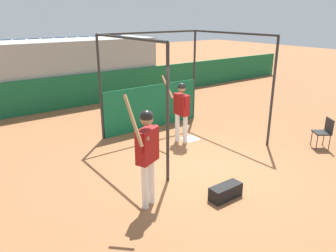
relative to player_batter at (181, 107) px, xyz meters
name	(u,v)px	position (x,y,z in m)	size (l,w,h in m)	color
ground_plane	(205,168)	(-0.59, -1.69, -1.04)	(60.00, 60.00, 0.00)	#935B38
outfield_wall	(84,90)	(-0.59, 5.42, -0.41)	(24.00, 0.12, 1.26)	#196038
bleacher_section	(71,70)	(-0.59, 6.68, 0.23)	(7.05, 2.40, 2.54)	#9E9E99
batting_cage	(162,92)	(0.07, 0.99, 0.22)	(3.55, 3.27, 3.01)	#282828
home_plate	(190,139)	(0.36, -0.01, -1.03)	(0.44, 0.44, 0.02)	white
player_batter	(181,107)	(0.00, 0.00, 0.00)	(0.51, 0.93, 1.86)	white
player_waiting	(147,149)	(-2.56, -2.21, 0.14)	(0.69, 0.63, 2.22)	white
folding_chair	(325,130)	(2.87, -2.67, -0.52)	(0.56, 0.56, 0.84)	black
equipment_bag	(226,192)	(-1.18, -2.91, -0.90)	(0.70, 0.28, 0.28)	black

